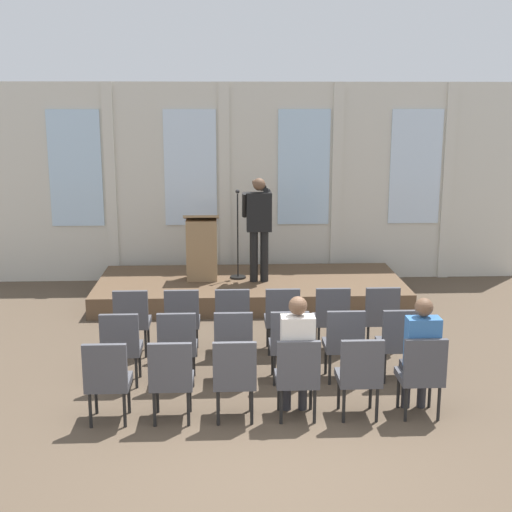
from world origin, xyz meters
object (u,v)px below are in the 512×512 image
chair_r2_c4 (360,372)px  chair_r1_c3 (289,341)px  chair_r0_c1 (182,317)px  chair_r2_c1 (171,376)px  chair_r1_c4 (344,340)px  chair_r2_c0 (107,377)px  lectern (202,248)px  chair_r0_c4 (331,315)px  speaker (259,222)px  chair_r1_c5 (399,339)px  chair_r2_c5 (422,371)px  chair_r1_c0 (121,344)px  chair_r0_c3 (282,316)px  chair_r0_c0 (132,318)px  chair_r0_c5 (380,314)px  audience_r2_c5 (421,350)px  audience_r2_c3 (297,351)px  chair_r1_c1 (177,343)px  chair_r2_c2 (235,375)px  chair_r1_c2 (233,342)px  mic_stand (238,259)px  chair_r2_c3 (297,374)px  chair_r0_c2 (232,316)px

chair_r2_c4 → chair_r1_c3: bearing=123.4°
chair_r0_c1 → chair_r2_c1: (0.00, -2.05, 0.00)m
chair_r1_c4 → chair_r2_c1: bearing=-153.2°
chair_r1_c3 → chair_r2_c0: size_ratio=1.00×
lectern → chair_r0_c4: size_ratio=1.23×
speaker → chair_r2_c0: (-1.83, -4.60, -0.85)m
chair_r1_c5 → chair_r2_c5: same height
chair_r1_c0 → chair_r0_c3: bearing=26.8°
chair_r1_c4 → chair_r2_c5: bearing=-56.6°
chair_r0_c0 → chair_r0_c5: same height
chair_r0_c4 → audience_r2_c5: 2.09m
chair_r1_c0 → audience_r2_c3: (2.03, -0.95, 0.23)m
chair_r0_c4 → chair_r2_c1: (-2.03, -2.05, 0.00)m
chair_r1_c1 → audience_r2_c3: bearing=-35.0°
chair_r1_c1 → chair_r2_c2: (0.68, -1.02, 0.00)m
chair_r1_c2 → chair_r2_c4: size_ratio=1.00×
chair_r0_c4 → chair_r1_c4: size_ratio=1.00×
chair_r1_c1 → chair_r1_c4: bearing=0.0°
speaker → mic_stand: (-0.35, 0.22, -0.70)m
chair_r2_c3 → chair_r2_c4: same height
chair_r0_c3 → chair_r1_c0: (-2.03, -1.02, 0.00)m
chair_r1_c3 → chair_r2_c5: 1.69m
chair_r0_c2 → speaker: bearing=79.3°
chair_r2_c4 → audience_r2_c5: audience_r2_c5 is taller
speaker → chair_r0_c1: size_ratio=1.89×
chair_r0_c1 → chair_r2_c2: same height
chair_r1_c0 → audience_r2_c3: size_ratio=0.68×
speaker → chair_r2_c3: bearing=-87.6°
chair_r1_c2 → chair_r1_c4: size_ratio=1.00×
chair_r0_c1 → lectern: bearing=86.1°
chair_r2_c0 → chair_r2_c1: size_ratio=1.00×
audience_r2_c3 → audience_r2_c5: 1.35m
chair_r0_c4 → chair_r1_c3: same height
chair_r0_c5 → audience_r2_c5: bearing=-90.0°
chair_r0_c3 → chair_r2_c5: (1.35, -2.05, 0.00)m
chair_r0_c1 → chair_r0_c4: 2.03m
speaker → chair_r1_c1: (-1.16, -3.58, -0.85)m
chair_r1_c3 → chair_r2_c5: same height
chair_r1_c0 → chair_r2_c0: (0.00, -1.02, 0.00)m
chair_r2_c0 → chair_r2_c3: same height
speaker → chair_r2_c4: size_ratio=1.89×
chair_r1_c1 → chair_r2_c4: size_ratio=1.00×
audience_r2_c5 → chair_r0_c1: bearing=143.9°
chair_r2_c1 → audience_r2_c3: 1.37m
chair_r0_c0 → audience_r2_c3: (2.03, -1.97, 0.23)m
chair_r1_c2 → audience_r2_c3: bearing=-54.5°
chair_r2_c1 → chair_r1_c1: bearing=90.0°
chair_r1_c2 → audience_r2_c5: bearing=-25.0°
chair_r0_c5 → chair_r0_c3: bearing=180.0°
speaker → chair_r0_c5: size_ratio=1.89×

